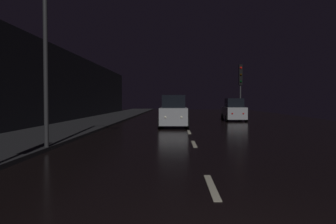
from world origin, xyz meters
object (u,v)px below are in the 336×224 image
at_px(streetlamp_overhead, 57,10).
at_px(car_approaching_headlights, 174,113).
at_px(car_parked_right_far, 234,111).
at_px(traffic_light_far_right, 241,80).

relative_size(streetlamp_overhead, car_approaching_headlights, 1.76).
distance_m(streetlamp_overhead, car_approaching_headlights, 12.74).
bearing_deg(car_parked_right_far, traffic_light_far_right, -34.37).
distance_m(streetlamp_overhead, car_parked_right_far, 21.42).
height_order(car_approaching_headlights, car_parked_right_far, car_approaching_headlights).
bearing_deg(car_approaching_headlights, traffic_light_far_right, 143.98).
height_order(streetlamp_overhead, car_parked_right_far, streetlamp_overhead).
bearing_deg(traffic_light_far_right, car_parked_right_far, -33.80).
relative_size(traffic_light_far_right, car_approaching_headlights, 1.19).
xyz_separation_m(car_approaching_headlights, car_parked_right_far, (5.41, 7.37, -0.08)).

